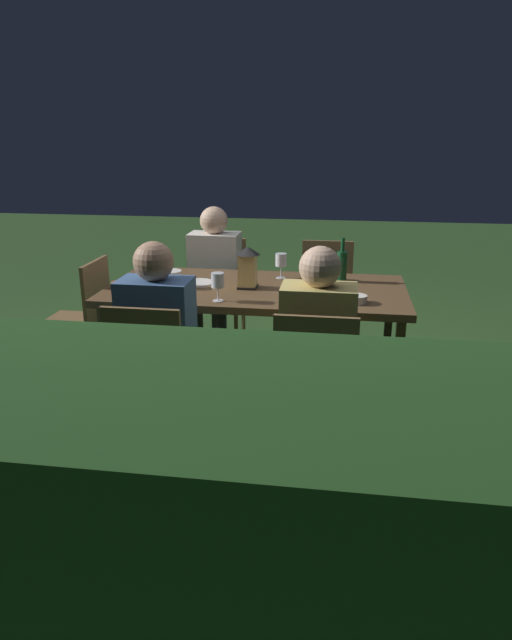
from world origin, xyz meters
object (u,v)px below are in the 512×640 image
(chair_side_left_a, at_px, (326,292))
(bowl_olives, at_px, (357,299))
(chair_side_left_b, at_px, (219,288))
(wine_glass_c, at_px, (159,269))
(plate_b, at_px, (198,283))
(plate_a, at_px, (305,295))
(person_in_mustard, at_px, (318,340))
(bowl_salad, at_px, (171,274))
(bowl_bread, at_px, (124,285))
(wine_glass_d, at_px, (218,282))
(chair_side_right_b, at_px, (151,372))
(chair_side_right_a, at_px, (315,382))
(dining_table, at_px, (256,295))
(person_in_blue, at_px, (161,332))
(person_in_cream, at_px, (213,276))
(lantern_centerpiece, at_px, (248,265))
(wine_glass_a, at_px, (311,262))
(wine_glass_b, at_px, (281,261))
(chair_head_far, at_px, (83,316))
(green_bottle_on_table, at_px, (342,265))

(chair_side_left_a, relative_size, bowl_olives, 7.48)
(chair_side_left_b, bearing_deg, chair_side_left_a, 180.00)
(wine_glass_c, xyz_separation_m, plate_b, (-0.22, -0.11, -0.11))
(wine_glass_c, height_order, plate_a, wine_glass_c)
(person_in_mustard, distance_m, bowl_salad, 1.32)
(wine_glass_c, xyz_separation_m, bowl_bread, (0.21, 0.07, -0.09))
(bowl_salad, bearing_deg, wine_glass_d, 130.89)
(chair_side_left_b, relative_size, plate_a, 4.08)
(chair_side_right_b, bearing_deg, chair_side_right_a, 180.00)
(chair_side_left_a, height_order, chair_side_right_a, same)
(dining_table, height_order, person_in_blue, person_in_blue)
(chair_side_right_b, height_order, person_in_cream, person_in_cream)
(chair_side_right_a, xyz_separation_m, lantern_centerpiece, (0.47, -0.82, 0.40))
(person_in_cream, distance_m, wine_glass_a, 0.88)
(lantern_centerpiece, distance_m, wine_glass_d, 0.34)
(chair_side_left_a, relative_size, person_in_mustard, 0.76)
(person_in_blue, bearing_deg, chair_side_right_b, 90.00)
(wine_glass_b, bearing_deg, chair_head_far, 10.97)
(chair_side_left_a, height_order, wine_glass_c, wine_glass_c)
(lantern_centerpiece, bearing_deg, person_in_cream, -60.89)
(person_in_mustard, xyz_separation_m, person_in_cream, (0.85, -1.30, 0.00))
(lantern_centerpiece, xyz_separation_m, wine_glass_d, (0.12, 0.32, -0.03))
(dining_table, relative_size, chair_side_right_b, 2.17)
(chair_side_left_a, relative_size, chair_side_left_b, 1.00)
(green_bottle_on_table, bearing_deg, bowl_salad, 3.55)
(chair_side_right_b, height_order, green_bottle_on_table, green_bottle_on_table)
(plate_a, relative_size, bowl_bread, 1.37)
(plate_a, xyz_separation_m, bowl_olives, (-0.30, 0.09, 0.02))
(person_in_cream, distance_m, plate_a, 1.12)
(bowl_salad, bearing_deg, plate_a, 160.36)
(wine_glass_d, bearing_deg, wine_glass_c, -29.93)
(wine_glass_d, bearing_deg, bowl_salad, -49.11)
(plate_b, distance_m, bowl_salad, 0.26)
(plate_b, bearing_deg, wine_glass_b, -155.17)
(bowl_olives, bearing_deg, person_in_mustard, 62.27)
(plate_a, bearing_deg, wine_glass_d, 18.56)
(plate_a, bearing_deg, chair_side_right_a, 98.57)
(wine_glass_c, relative_size, plate_b, 0.81)
(dining_table, bearing_deg, chair_side_left_b, -63.33)
(chair_side_left_a, bearing_deg, bowl_olives, 100.32)
(chair_side_right_a, bearing_deg, lantern_centerpiece, -60.02)
(lantern_centerpiece, relative_size, wine_glass_d, 1.57)
(person_in_blue, height_order, chair_side_left_b, person_in_blue)
(green_bottle_on_table, bearing_deg, chair_side_right_b, 48.19)
(wine_glass_a, distance_m, wine_glass_d, 0.78)
(person_in_cream, distance_m, bowl_olives, 1.40)
(chair_side_left_a, xyz_separation_m, wine_glass_a, (0.10, 0.60, 0.37))
(green_bottle_on_table, distance_m, bowl_salad, 1.15)
(green_bottle_on_table, xyz_separation_m, bowl_olives, (-0.09, 0.49, -0.08))
(bowl_olives, bearing_deg, chair_side_left_b, -46.57)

